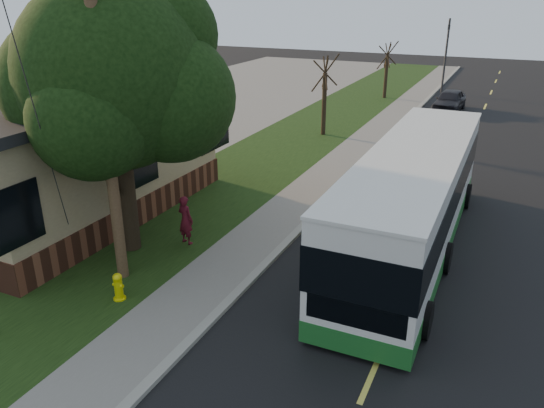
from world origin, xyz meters
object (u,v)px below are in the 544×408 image
Objects in this scene: skateboarder at (186,220)px; bare_tree_far at (386,71)px; transit_bus at (413,198)px; utility_pole at (104,112)px; dumpster at (30,197)px; distant_car at (450,100)px; fire_hydrant at (118,287)px; leafy_tree at (118,78)px; bare_tree_near at (324,96)px; traffic_signal at (446,51)px.

bare_tree_far is at bearing -75.69° from skateboarder.
transit_bus is 6.88m from skateboarder.
dumpster is at bearing 159.81° from utility_pole.
dumpster is 0.43× the size of distant_car.
skateboarder is at bearing -97.06° from distant_car.
transit_bus is at bearing -81.67° from distant_car.
leafy_tree reaches higher than fire_hydrant.
distant_car reaches higher than fire_hydrant.
bare_tree_near reaches higher than distant_car.
distant_car is at bearing 66.14° from dumpster.
utility_pole reaches higher than skateboarder.
leafy_tree reaches higher than bare_tree_far.
bare_tree_near is 16.52m from traffic_signal.
skateboarder is (-6.34, -2.54, -0.85)m from transit_bus.
bare_tree_far is at bearing 89.40° from utility_pole.
distant_car is (5.19, 26.56, -3.94)m from utility_pole.
leafy_tree is 31.76m from traffic_signal.
transit_bus is 12.83m from dumpster.
leafy_tree reaches higher than skateboarder.
bare_tree_near is (-0.90, 18.00, 1.72)m from fire_hydrant.
bare_tree_far is 2.31× the size of dumpster.
bare_tree_near is (0.67, 15.35, -3.02)m from leafy_tree.
bare_tree_far is at bearing 87.61° from bare_tree_near.
bare_tree_near is 15.96m from dumpster.
distant_car is (4.72, 24.08, -0.16)m from skateboarder.
fire_hydrant is at bearing -25.79° from dumpster.
utility_pole reaches higher than distant_car.
transit_bus is (6.10, 6.02, 1.27)m from fire_hydrant.
leafy_tree is at bearing -156.30° from transit_bus.
bare_tree_far is at bearing -131.19° from traffic_signal.
leafy_tree is 26.02m from distant_car.
fire_hydrant is 5.65m from leafy_tree.
bare_tree_near reaches higher than transit_bus.
bare_tree_near is at bearing -104.04° from traffic_signal.
utility_pole reaches higher than traffic_signal.
traffic_signal reaches higher than skateboarder.
traffic_signal reaches higher than fire_hydrant.
transit_bus is at bearing -59.69° from bare_tree_near.
fire_hydrant is 18.10m from bare_tree_near.
dumpster is at bearing 154.21° from fire_hydrant.
dumpster is (-6.11, -0.41, -0.10)m from skateboarder.
leafy_tree is at bearing -99.64° from distant_car.
leafy_tree is at bearing -98.47° from traffic_signal.
bare_tree_far is 2.59× the size of skateboarder.
bare_tree_near is at bearing -92.39° from bare_tree_far.
bare_tree_near is at bearing 87.50° from leafy_tree.
dumpster is (-5.95, -26.93, -1.26)m from bare_tree_far.
traffic_signal is (3.81, 33.01, -1.47)m from utility_pole.
dumpster is at bearing 17.75° from skateboarder.
utility_pole is at bearing -62.40° from leafy_tree.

